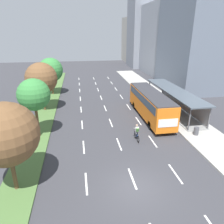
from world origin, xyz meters
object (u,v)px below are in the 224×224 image
object	(u,v)px
cyclist	(137,133)
trash_bin	(196,131)
bus_shelter	(175,98)
median_tree_nearest	(6,134)
median_tree_fourth	(51,70)
median_tree_third	(41,78)
bus	(150,102)
median_tree_second	(34,95)

from	to	relation	value
cyclist	trash_bin	xyz separation A→B (m)	(6.49, -0.17, -0.22)
bus_shelter	median_tree_nearest	distance (m)	22.41
bus_shelter	cyclist	xyz separation A→B (m)	(-7.58, -7.54, -1.07)
trash_bin	cyclist	bearing A→B (deg)	178.50
bus_shelter	median_tree_nearest	bearing A→B (deg)	-143.54
bus_shelter	median_tree_fourth	world-z (taller)	median_tree_fourth
bus_shelter	median_tree_third	world-z (taller)	median_tree_third
bus	median_tree_third	distance (m)	14.81
cyclist	median_tree_nearest	xyz separation A→B (m)	(-10.34, -5.70, 3.57)
median_tree_nearest	median_tree_second	size ratio (longest dim) A/B	1.04
trash_bin	median_tree_nearest	bearing A→B (deg)	-161.82
median_tree_fourth	trash_bin	size ratio (longest dim) A/B	7.38
median_tree_fourth	trash_bin	xyz separation A→B (m)	(16.65, -18.68, -3.76)
median_tree_fourth	trash_bin	bearing A→B (deg)	-48.29
bus	median_tree_fourth	size ratio (longest dim) A/B	1.80
median_tree_third	trash_bin	xyz separation A→B (m)	(16.98, -10.61, -4.02)
cyclist	median_tree_fourth	world-z (taller)	median_tree_fourth
median_tree_nearest	trash_bin	world-z (taller)	median_tree_nearest
bus	median_tree_third	size ratio (longest dim) A/B	1.71
median_tree_third	trash_bin	size ratio (longest dim) A/B	7.77
cyclist	trash_bin	distance (m)	6.50
bus_shelter	cyclist	bearing A→B (deg)	-135.14
bus	median_tree_second	size ratio (longest dim) A/B	1.84
cyclist	median_tree_nearest	world-z (taller)	median_tree_nearest
trash_bin	median_tree_second	bearing A→B (deg)	171.26
bus	trash_bin	xyz separation A→B (m)	(3.20, -5.81, -1.49)
median_tree_nearest	median_tree_fourth	size ratio (longest dim) A/B	1.01
bus_shelter	median_tree_third	distance (m)	18.50
cyclist	median_tree_second	distance (m)	10.99
median_tree_nearest	median_tree_third	bearing A→B (deg)	90.52
median_tree_third	median_tree_fourth	xyz separation A→B (m)	(0.33, 8.07, -0.26)
median_tree_third	trash_bin	bearing A→B (deg)	-31.99
median_tree_fourth	median_tree_nearest	bearing A→B (deg)	-90.44
median_tree_fourth	cyclist	bearing A→B (deg)	-61.24
cyclist	median_tree_second	world-z (taller)	median_tree_second
median_tree_second	bus	bearing A→B (deg)	13.78
cyclist	median_tree_nearest	size ratio (longest dim) A/B	0.29
cyclist	median_tree_third	xyz separation A→B (m)	(-10.49, 10.44, 3.81)
median_tree_fourth	trash_bin	world-z (taller)	median_tree_fourth
median_tree_nearest	trash_bin	size ratio (longest dim) A/B	7.47
bus	cyclist	world-z (taller)	bus
median_tree_second	trash_bin	bearing A→B (deg)	-8.74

